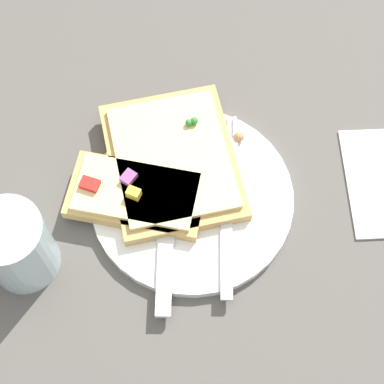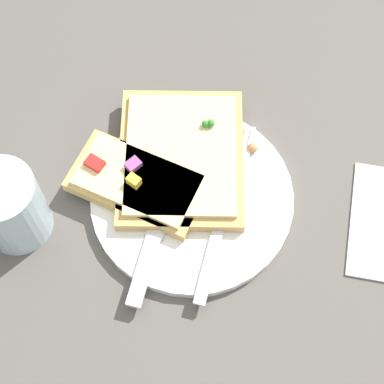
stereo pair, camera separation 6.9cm
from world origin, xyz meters
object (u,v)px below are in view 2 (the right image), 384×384
Objects in this scene: plate at (192,198)px; knife at (156,231)px; drinking_glass at (9,207)px; pizza_slice_corner at (138,181)px; fork at (226,199)px; pizza_slice_main at (181,157)px.

plate is 0.06m from knife.
drinking_glass is at bearing 109.48° from plate.
plate is 0.06m from pizza_slice_corner.
plate is at bearing 96.21° from fork.
pizza_slice_corner reaches higher than fork.
pizza_slice_corner reaches higher than pizza_slice_main.
plate is 1.10× the size of knife.
knife is at bearing 130.66° from fork.
pizza_slice_main is (0.09, -0.01, 0.01)m from knife.
pizza_slice_main is 2.06× the size of drinking_glass.
fork is 1.08× the size of knife.
plate is at bearing -70.52° from drinking_glass.
pizza_slice_corner is at bearing 88.50° from plate.
plate is 1.16× the size of pizza_slice_main.
drinking_glass reaches higher than fork.
knife is (-0.05, 0.03, 0.01)m from plate.
pizza_slice_corner reaches higher than plate.
pizza_slice_corner is 1.73× the size of drinking_glass.
knife is at bearing 163.56° from pizza_slice_main.
pizza_slice_main is (0.04, 0.06, 0.01)m from fork.
pizza_slice_main reaches higher than plate.
plate is 0.19m from drinking_glass.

